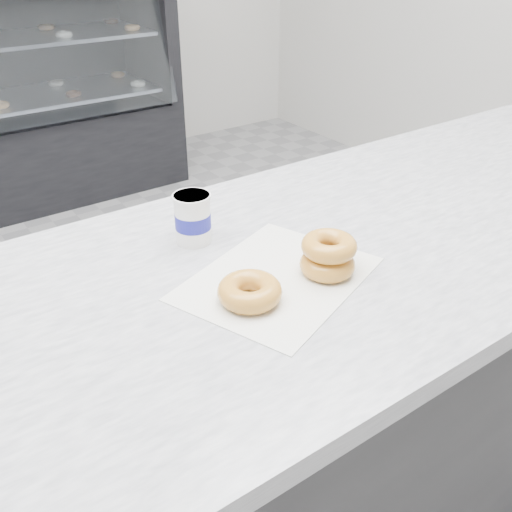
{
  "coord_description": "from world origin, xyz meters",
  "views": [
    {
      "loc": [
        -0.44,
        -1.32,
        1.45
      ],
      "look_at": [
        0.07,
        -0.59,
        0.93
      ],
      "focal_mm": 40.0,
      "sensor_mm": 36.0,
      "label": 1
    }
  ],
  "objects_px": {
    "counter": "(229,455)",
    "donut_stack": "(328,255)",
    "donut_single": "(250,291)",
    "coffee_cup": "(193,218)"
  },
  "relations": [
    {
      "from": "counter",
      "to": "donut_stack",
      "type": "height_order",
      "value": "donut_stack"
    },
    {
      "from": "coffee_cup",
      "to": "donut_stack",
      "type": "bearing_deg",
      "value": -44.39
    },
    {
      "from": "donut_stack",
      "to": "coffee_cup",
      "type": "bearing_deg",
      "value": 119.32
    },
    {
      "from": "donut_stack",
      "to": "coffee_cup",
      "type": "height_order",
      "value": "coffee_cup"
    },
    {
      "from": "counter",
      "to": "donut_single",
      "type": "relative_size",
      "value": 28.0
    },
    {
      "from": "donut_single",
      "to": "coffee_cup",
      "type": "bearing_deg",
      "value": 82.84
    },
    {
      "from": "donut_single",
      "to": "counter",
      "type": "bearing_deg",
      "value": 92.99
    },
    {
      "from": "donut_stack",
      "to": "coffee_cup",
      "type": "distance_m",
      "value": 0.28
    },
    {
      "from": "counter",
      "to": "coffee_cup",
      "type": "distance_m",
      "value": 0.53
    },
    {
      "from": "counter",
      "to": "donut_stack",
      "type": "relative_size",
      "value": 27.85
    }
  ]
}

